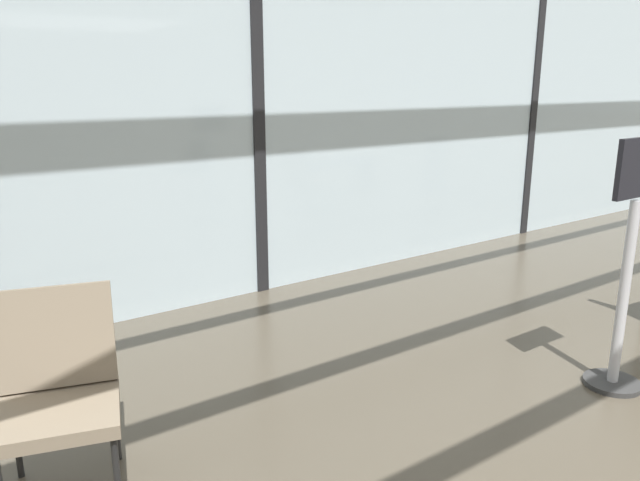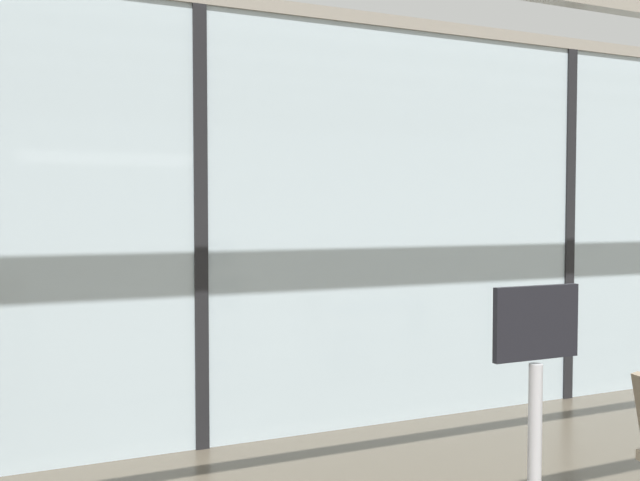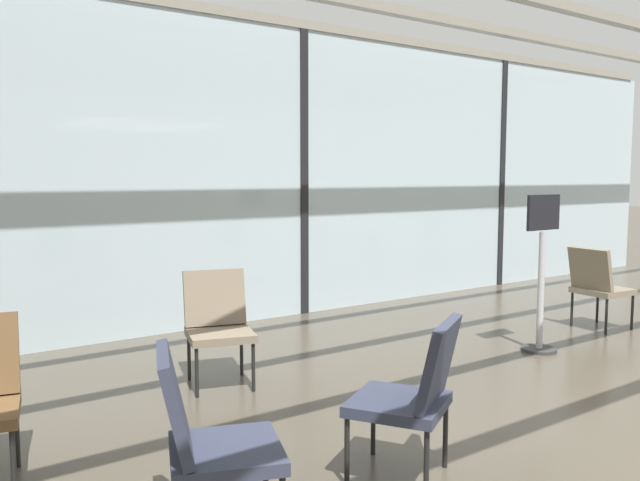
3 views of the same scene
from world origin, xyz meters
name	(u,v)px [view 2 (image 2 of 3)]	position (x,y,z in m)	size (l,w,h in m)	color
glass_curtain_wall	(199,229)	(0.00, 5.20, 1.63)	(14.00, 0.08, 3.26)	silver
window_mullion_1	(199,229)	(0.00, 5.20, 1.63)	(0.10, 0.12, 3.26)	black
window_mullion_2	(566,226)	(3.50, 5.20, 1.63)	(0.10, 0.12, 3.26)	black
parked_airplane	(86,185)	(-0.36, 10.45, 2.14)	(12.96, 4.28, 4.28)	silver
info_sign	(535,460)	(0.83, 2.52, 0.68)	(0.44, 0.32, 1.44)	#333333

